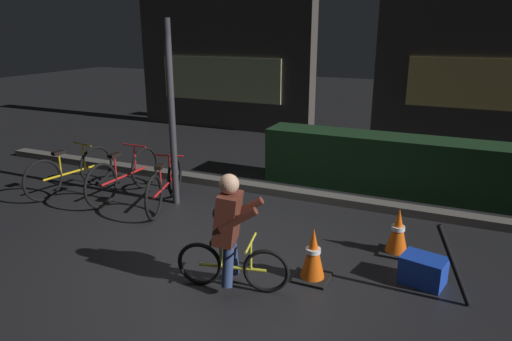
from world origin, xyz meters
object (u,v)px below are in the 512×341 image
at_px(traffic_cone_far, 398,232).
at_px(cyclist, 230,232).
at_px(street_post, 172,116).
at_px(parked_bike_center_left, 165,185).
at_px(parked_bike_left_mid, 124,175).
at_px(traffic_cone_near, 313,255).
at_px(blue_crate, 423,270).
at_px(closed_umbrella, 454,265).
at_px(parked_bike_leftmost, 71,172).

xyz_separation_m(traffic_cone_far, cyclist, (-1.46, -1.49, 0.36)).
relative_size(street_post, parked_bike_center_left, 1.76).
bearing_deg(traffic_cone_far, parked_bike_left_mid, 177.11).
xyz_separation_m(parked_bike_left_mid, cyclist, (2.77, -1.70, 0.27)).
xyz_separation_m(street_post, traffic_cone_far, (3.34, -0.31, -1.09)).
bearing_deg(traffic_cone_near, street_post, 153.46).
distance_m(street_post, parked_bike_left_mid, 1.34).
bearing_deg(traffic_cone_far, blue_crate, -58.94).
bearing_deg(parked_bike_left_mid, street_post, -82.82).
xyz_separation_m(street_post, closed_umbrella, (3.97, -1.15, -0.96)).
distance_m(street_post, parked_bike_center_left, 1.04).
relative_size(street_post, closed_umbrella, 3.20).
bearing_deg(parked_bike_center_left, traffic_cone_far, -108.43).
height_order(parked_bike_left_mid, blue_crate, parked_bike_left_mid).
xyz_separation_m(parked_bike_center_left, traffic_cone_far, (3.39, -0.12, -0.06)).
bearing_deg(street_post, traffic_cone_far, -5.37).
xyz_separation_m(parked_bike_leftmost, traffic_cone_far, (5.16, -0.03, -0.07)).
xyz_separation_m(parked_bike_leftmost, blue_crate, (5.52, -0.62, -0.20)).
bearing_deg(cyclist, traffic_cone_far, 33.37).
bearing_deg(parked_bike_left_mid, closed_umbrella, -101.46).
bearing_deg(parked_bike_leftmost, cyclist, -102.51).
distance_m(parked_bike_left_mid, parked_bike_center_left, 0.84).
relative_size(blue_crate, closed_umbrella, 0.52).
height_order(street_post, parked_bike_left_mid, street_post).
height_order(cyclist, closed_umbrella, cyclist).
bearing_deg(street_post, traffic_cone_near, -26.54).
distance_m(parked_bike_left_mid, blue_crate, 4.65).
height_order(traffic_cone_far, blue_crate, traffic_cone_far).
relative_size(parked_bike_leftmost, parked_bike_left_mid, 0.95).
xyz_separation_m(parked_bike_left_mid, blue_crate, (4.58, -0.80, -0.21)).
bearing_deg(parked_bike_leftmost, street_post, -71.41).
xyz_separation_m(parked_bike_left_mid, traffic_cone_near, (3.49, -1.20, -0.07)).
xyz_separation_m(traffic_cone_near, cyclist, (-0.73, -0.50, 0.34)).
bearing_deg(street_post, blue_crate, -13.71).
bearing_deg(parked_bike_left_mid, cyclist, -120.90).
bearing_deg(blue_crate, parked_bike_center_left, 169.35).
distance_m(parked_bike_center_left, cyclist, 2.53).
distance_m(traffic_cone_far, closed_umbrella, 1.06).
distance_m(parked_bike_leftmost, cyclist, 4.02).
relative_size(parked_bike_center_left, traffic_cone_near, 2.63).
relative_size(street_post, cyclist, 2.18).
bearing_deg(traffic_cone_far, closed_umbrella, -52.82).
xyz_separation_m(parked_bike_center_left, cyclist, (1.93, -1.61, 0.29)).
bearing_deg(parked_bike_center_left, cyclist, -146.21).
relative_size(parked_bike_leftmost, cyclist, 1.31).
height_order(street_post, cyclist, street_post).
xyz_separation_m(street_post, parked_bike_leftmost, (-1.83, -0.28, -1.01)).
bearing_deg(blue_crate, closed_umbrella, -41.65).
xyz_separation_m(parked_bike_center_left, closed_umbrella, (4.03, -0.95, 0.06)).
bearing_deg(traffic_cone_near, parked_bike_left_mid, 161.05).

